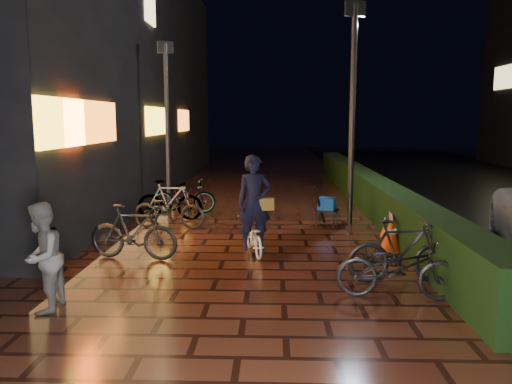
{
  "coord_description": "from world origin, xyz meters",
  "views": [
    {
      "loc": [
        0.38,
        -7.5,
        2.67
      ],
      "look_at": [
        0.02,
        3.18,
        1.1
      ],
      "focal_mm": 35.0,
      "sensor_mm": 36.0,
      "label": 1
    }
  ],
  "objects_px": {
    "bystander_person": "(42,257)",
    "traffic_barrier": "(390,228)",
    "cyclist": "(254,218)",
    "cart_assembly": "(326,205)"
  },
  "relations": [
    {
      "from": "bystander_person",
      "to": "cart_assembly",
      "type": "distance_m",
      "value": 7.32
    },
    {
      "from": "bystander_person",
      "to": "traffic_barrier",
      "type": "relative_size",
      "value": 0.95
    },
    {
      "from": "bystander_person",
      "to": "traffic_barrier",
      "type": "xyz_separation_m",
      "value": [
        5.74,
        4.07,
        -0.44
      ]
    },
    {
      "from": "cyclist",
      "to": "bystander_person",
      "type": "bearing_deg",
      "value": -133.08
    },
    {
      "from": "cyclist",
      "to": "traffic_barrier",
      "type": "bearing_deg",
      "value": 19.68
    },
    {
      "from": "cyclist",
      "to": "cart_assembly",
      "type": "relative_size",
      "value": 1.92
    },
    {
      "from": "bystander_person",
      "to": "cart_assembly",
      "type": "relative_size",
      "value": 1.49
    },
    {
      "from": "cyclist",
      "to": "cart_assembly",
      "type": "height_order",
      "value": "cyclist"
    },
    {
      "from": "cyclist",
      "to": "traffic_barrier",
      "type": "distance_m",
      "value": 3.12
    },
    {
      "from": "bystander_person",
      "to": "cyclist",
      "type": "bearing_deg",
      "value": 136.87
    }
  ]
}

